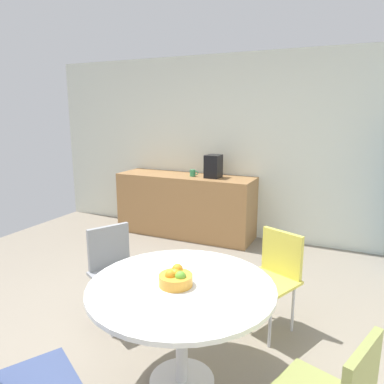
{
  "coord_description": "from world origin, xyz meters",
  "views": [
    {
      "loc": [
        1.66,
        -2.04,
        1.8
      ],
      "look_at": [
        0.06,
        1.45,
        0.95
      ],
      "focal_mm": 33.85,
      "sensor_mm": 36.0,
      "label": 1
    }
  ],
  "objects_px": {
    "round_table": "(181,301)",
    "mug_white": "(193,173)",
    "chair_yellow": "(275,269)",
    "coffee_maker": "(213,166)",
    "fruit_bowl": "(176,278)",
    "chair_navy": "(9,380)",
    "chair_gray": "(114,263)"
  },
  "relations": [
    {
      "from": "round_table",
      "to": "chair_gray",
      "type": "xyz_separation_m",
      "value": [
        -0.89,
        0.49,
        -0.09
      ]
    },
    {
      "from": "mug_white",
      "to": "chair_yellow",
      "type": "bearing_deg",
      "value": -49.1
    },
    {
      "from": "round_table",
      "to": "mug_white",
      "type": "xyz_separation_m",
      "value": [
        -1.18,
        2.76,
        0.34
      ]
    },
    {
      "from": "chair_gray",
      "to": "chair_navy",
      "type": "bearing_deg",
      "value": -74.06
    },
    {
      "from": "chair_navy",
      "to": "fruit_bowl",
      "type": "xyz_separation_m",
      "value": [
        0.47,
        0.86,
        0.25
      ]
    },
    {
      "from": "chair_navy",
      "to": "coffee_maker",
      "type": "xyz_separation_m",
      "value": [
        -0.37,
        3.67,
        0.54
      ]
    },
    {
      "from": "mug_white",
      "to": "round_table",
      "type": "bearing_deg",
      "value": -66.92
    },
    {
      "from": "chair_gray",
      "to": "coffee_maker",
      "type": "xyz_separation_m",
      "value": [
        0.02,
        2.3,
        0.54
      ]
    },
    {
      "from": "chair_yellow",
      "to": "chair_navy",
      "type": "bearing_deg",
      "value": -116.56
    },
    {
      "from": "chair_yellow",
      "to": "fruit_bowl",
      "type": "bearing_deg",
      "value": -114.43
    },
    {
      "from": "coffee_maker",
      "to": "chair_yellow",
      "type": "bearing_deg",
      "value": -55.45
    },
    {
      "from": "chair_navy",
      "to": "coffee_maker",
      "type": "distance_m",
      "value": 3.73
    },
    {
      "from": "fruit_bowl",
      "to": "round_table",
      "type": "bearing_deg",
      "value": 37.65
    },
    {
      "from": "chair_yellow",
      "to": "chair_navy",
      "type": "xyz_separation_m",
      "value": [
        -0.91,
        -1.82,
        0.0
      ]
    },
    {
      "from": "round_table",
      "to": "chair_yellow",
      "type": "distance_m",
      "value": 1.02
    },
    {
      "from": "chair_navy",
      "to": "mug_white",
      "type": "distance_m",
      "value": 3.73
    },
    {
      "from": "fruit_bowl",
      "to": "mug_white",
      "type": "relative_size",
      "value": 1.67
    },
    {
      "from": "round_table",
      "to": "coffee_maker",
      "type": "bearing_deg",
      "value": 107.37
    },
    {
      "from": "chair_navy",
      "to": "coffee_maker",
      "type": "height_order",
      "value": "coffee_maker"
    },
    {
      "from": "chair_navy",
      "to": "fruit_bowl",
      "type": "height_order",
      "value": "fruit_bowl"
    },
    {
      "from": "mug_white",
      "to": "coffee_maker",
      "type": "height_order",
      "value": "coffee_maker"
    },
    {
      "from": "chair_navy",
      "to": "fruit_bowl",
      "type": "bearing_deg",
      "value": 61.18
    },
    {
      "from": "round_table",
      "to": "coffee_maker",
      "type": "relative_size",
      "value": 3.75
    },
    {
      "from": "fruit_bowl",
      "to": "coffee_maker",
      "type": "bearing_deg",
      "value": 106.73
    },
    {
      "from": "chair_yellow",
      "to": "round_table",
      "type": "bearing_deg",
      "value": -113.5
    },
    {
      "from": "round_table",
      "to": "chair_navy",
      "type": "relative_size",
      "value": 1.44
    },
    {
      "from": "chair_yellow",
      "to": "mug_white",
      "type": "relative_size",
      "value": 6.43
    },
    {
      "from": "chair_yellow",
      "to": "coffee_maker",
      "type": "relative_size",
      "value": 2.59
    },
    {
      "from": "chair_yellow",
      "to": "chair_navy",
      "type": "distance_m",
      "value": 2.03
    },
    {
      "from": "fruit_bowl",
      "to": "mug_white",
      "type": "distance_m",
      "value": 3.01
    },
    {
      "from": "mug_white",
      "to": "coffee_maker",
      "type": "xyz_separation_m",
      "value": [
        0.3,
        0.03,
        0.11
      ]
    },
    {
      "from": "round_table",
      "to": "chair_yellow",
      "type": "bearing_deg",
      "value": 66.5
    }
  ]
}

